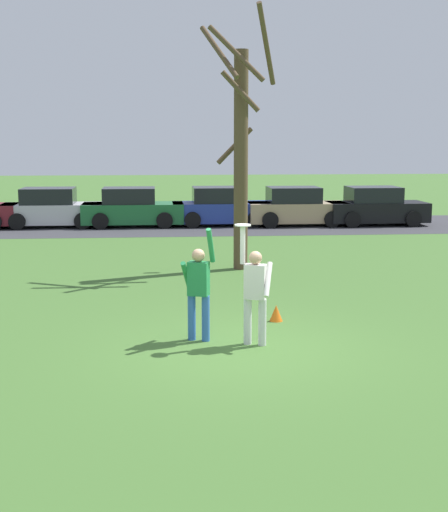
# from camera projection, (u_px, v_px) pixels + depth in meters

# --- Properties ---
(ground_plane) EXTENTS (120.00, 120.00, 0.00)m
(ground_plane) POSITION_uv_depth(u_px,v_px,m) (242.00, 348.00, 12.13)
(ground_plane) COLOR #426B2D
(person_catcher) EXTENTS (0.58, 0.48, 2.08)m
(person_catcher) POSITION_uv_depth(u_px,v_px,m) (255.00, 289.00, 12.19)
(person_catcher) COLOR silver
(person_catcher) RESTS_ON ground_plane
(person_defender) EXTENTS (0.63, 0.56, 2.04)m
(person_defender) POSITION_uv_depth(u_px,v_px,m) (199.00, 286.00, 12.45)
(person_defender) COLOR #3366B7
(person_defender) RESTS_ON ground_plane
(frisbee_disc) EXTENTS (0.28, 0.28, 0.02)m
(frisbee_disc) POSITION_uv_depth(u_px,v_px,m) (243.00, 225.00, 12.07)
(frisbee_disc) COLOR white
(frisbee_disc) RESTS_ON person_catcher
(parked_car_silver) EXTENTS (4.12, 2.08, 1.59)m
(parked_car_silver) POSITION_uv_depth(u_px,v_px,m) (52.00, 209.00, 28.85)
(parked_car_silver) COLOR #BCBCC1
(parked_car_silver) RESTS_ON ground_plane
(parked_car_green) EXTENTS (4.12, 2.08, 1.59)m
(parked_car_green) POSITION_uv_depth(u_px,v_px,m) (132.00, 209.00, 29.01)
(parked_car_green) COLOR #1E6633
(parked_car_green) RESTS_ON ground_plane
(parked_car_blue) EXTENTS (4.12, 2.08, 1.59)m
(parked_car_blue) POSITION_uv_depth(u_px,v_px,m) (221.00, 208.00, 29.40)
(parked_car_blue) COLOR #233893
(parked_car_blue) RESTS_ON ground_plane
(parked_car_tan) EXTENTS (4.12, 2.08, 1.59)m
(parked_car_tan) POSITION_uv_depth(u_px,v_px,m) (296.00, 208.00, 29.39)
(parked_car_tan) COLOR tan
(parked_car_tan) RESTS_ON ground_plane
(parked_car_black) EXTENTS (4.12, 2.08, 1.59)m
(parked_car_black) POSITION_uv_depth(u_px,v_px,m) (375.00, 207.00, 29.55)
(parked_car_black) COLOR black
(parked_car_black) RESTS_ON ground_plane
(parking_strip) EXTENTS (26.36, 6.40, 0.01)m
(parking_strip) POSITION_uv_depth(u_px,v_px,m) (178.00, 226.00, 29.09)
(parking_strip) COLOR #38383D
(parking_strip) RESTS_ON ground_plane
(bare_tree_tall) EXTENTS (2.09, 1.76, 6.95)m
(bare_tree_tall) POSITION_uv_depth(u_px,v_px,m) (241.00, 148.00, 19.01)
(bare_tree_tall) COLOR brown
(bare_tree_tall) RESTS_ON ground_plane
(field_cone_orange) EXTENTS (0.26, 0.26, 0.32)m
(field_cone_orange) POSITION_uv_depth(u_px,v_px,m) (276.00, 313.00, 13.93)
(field_cone_orange) COLOR orange
(field_cone_orange) RESTS_ON ground_plane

